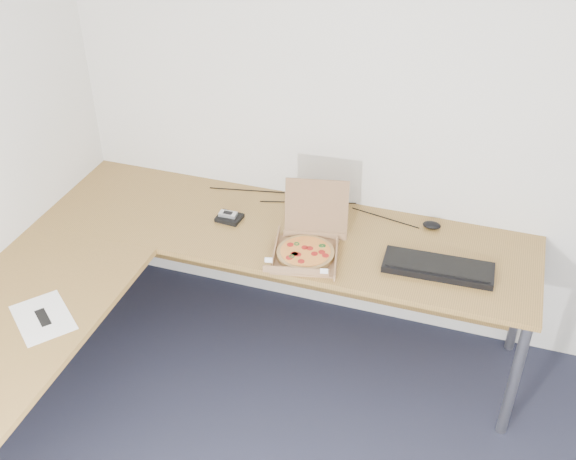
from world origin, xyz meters
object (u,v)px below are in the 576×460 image
(keyboard, at_px, (438,267))
(wallet, at_px, (229,218))
(desk, at_px, (192,272))
(pizza_box, at_px, (307,248))
(drinking_glass, at_px, (334,199))

(keyboard, distance_m, wallet, 1.09)
(desk, bearing_deg, pizza_box, 28.52)
(keyboard, bearing_deg, pizza_box, -175.43)
(pizza_box, bearing_deg, wallet, 148.47)
(pizza_box, relative_size, drinking_glass, 2.72)
(pizza_box, bearing_deg, drinking_glass, 75.31)
(desk, height_order, wallet, wallet)
(pizza_box, bearing_deg, keyboard, -5.45)
(desk, relative_size, wallet, 20.20)
(drinking_glass, bearing_deg, desk, -126.08)
(desk, height_order, keyboard, keyboard)
(wallet, bearing_deg, pizza_box, -14.62)
(drinking_glass, relative_size, wallet, 1.07)
(wallet, bearing_deg, desk, -87.49)
(keyboard, xyz_separation_m, wallet, (-1.08, 0.09, -0.01))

